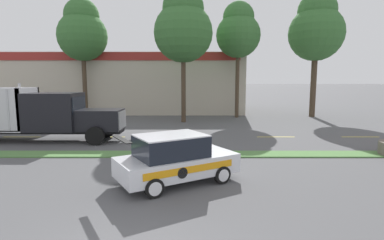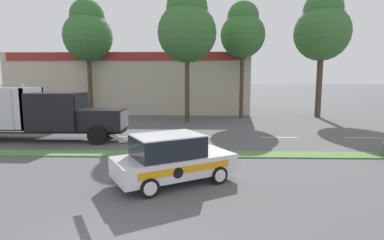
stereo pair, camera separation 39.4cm
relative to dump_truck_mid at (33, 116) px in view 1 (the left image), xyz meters
name	(u,v)px [view 1 (the left image)]	position (x,y,z in m)	size (l,w,h in m)	color
grass_verge	(166,154)	(8.08, -3.31, -1.46)	(120.00, 1.21, 0.06)	#517F42
centre_line_2	(22,137)	(-1.50, 1.29, -1.48)	(2.40, 0.14, 0.01)	yellow
centre_line_3	(106,137)	(3.90, 1.29, -1.48)	(2.40, 0.14, 0.01)	yellow
centre_line_4	(191,137)	(9.30, 1.29, -1.48)	(2.40, 0.14, 0.01)	yellow
centre_line_5	(276,137)	(14.70, 1.29, -1.48)	(2.40, 0.14, 0.01)	yellow
centre_line_6	(361,137)	(20.10, 1.29, -1.48)	(2.40, 0.14, 0.01)	yellow
dump_truck_mid	(33,116)	(0.00, 0.00, 0.00)	(12.28, 2.58, 3.42)	black
rally_car	(175,159)	(8.77, -7.29, -0.62)	(4.51, 3.71, 1.76)	silver
store_building_backdrop	(132,83)	(2.12, 18.93, 1.72)	(25.39, 12.10, 6.41)	#BCB29E
tree_behind_left	(183,27)	(8.63, 8.23, 6.50)	(4.93, 4.93, 11.20)	#473828
tree_behind_centre	(316,28)	(21.25, 12.03, 7.02)	(5.19, 5.19, 11.92)	#473828
tree_behind_right	(82,32)	(-1.20, 12.17, 6.75)	(4.72, 4.72, 11.33)	#473828
tree_behind_far_right	(238,31)	(13.71, 11.51, 6.66)	(4.16, 4.16, 10.89)	#473828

